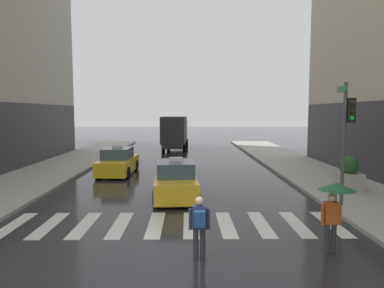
{
  "coord_description": "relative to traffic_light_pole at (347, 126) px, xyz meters",
  "views": [
    {
      "loc": [
        0.47,
        -8.53,
        3.82
      ],
      "look_at": [
        0.71,
        8.0,
        2.29
      ],
      "focal_mm": 32.57,
      "sensor_mm": 36.0,
      "label": 1
    }
  ],
  "objects": [
    {
      "name": "ground_plane",
      "position": [
        -6.67,
        -4.85,
        -3.26
      ],
      "size": [
        160.0,
        160.0,
        0.0
      ],
      "primitive_type": "plane",
      "color": "#26262B"
    },
    {
      "name": "crosswalk_markings",
      "position": [
        -6.67,
        -1.85,
        -3.25
      ],
      "size": [
        11.3,
        2.8,
        0.01
      ],
      "color": "silver",
      "rests_on": "ground"
    },
    {
      "name": "traffic_light_pole",
      "position": [
        0.0,
        0.0,
        0.0
      ],
      "size": [
        0.44,
        0.84,
        4.8
      ],
      "color": "#47474C",
      "rests_on": "curb_right"
    },
    {
      "name": "taxi_lead",
      "position": [
        -6.71,
        2.05,
        -2.53
      ],
      "size": [
        2.09,
        4.61,
        1.8
      ],
      "color": "gold",
      "rests_on": "ground"
    },
    {
      "name": "taxi_second",
      "position": [
        -10.45,
        7.87,
        -2.53
      ],
      "size": [
        2.05,
        4.6,
        1.8
      ],
      "color": "yellow",
      "rests_on": "ground"
    },
    {
      "name": "box_truck",
      "position": [
        -7.39,
        21.23,
        -1.41
      ],
      "size": [
        2.57,
        7.63,
        3.35
      ],
      "color": "#2D2D2D",
      "rests_on": "ground"
    },
    {
      "name": "pedestrian_with_umbrella",
      "position": [
        -2.25,
        -4.33,
        -1.74
      ],
      "size": [
        0.96,
        0.96,
        1.94
      ],
      "color": "#333338",
      "rests_on": "ground"
    },
    {
      "name": "pedestrian_with_backpack",
      "position": [
        -5.88,
        -4.69,
        -2.29
      ],
      "size": [
        0.55,
        0.43,
        1.65
      ],
      "color": "#333338",
      "rests_on": "ground"
    },
    {
      "name": "planter_near_corner",
      "position": [
        1.43,
        2.73,
        -2.38
      ],
      "size": [
        1.1,
        1.1,
        1.6
      ],
      "color": "#A8A399",
      "rests_on": "curb_right"
    }
  ]
}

